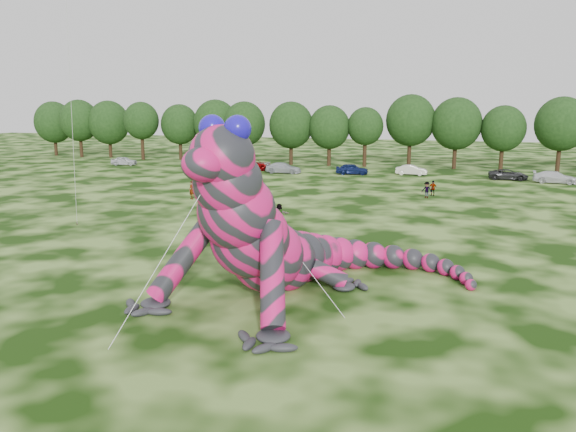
# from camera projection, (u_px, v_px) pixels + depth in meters

# --- Properties ---
(ground) EXTENTS (240.00, 240.00, 0.00)m
(ground) POSITION_uv_depth(u_px,v_px,m) (171.00, 284.00, 29.39)
(ground) COLOR #16330A
(ground) RESTS_ON ground
(inflatable_gecko) EXTENTS (19.57, 21.42, 8.89)m
(inflatable_gecko) POSITION_uv_depth(u_px,v_px,m) (282.00, 203.00, 28.00)
(inflatable_gecko) COLOR #CB1362
(inflatable_gecko) RESTS_ON ground
(tree_0) EXTENTS (6.91, 6.22, 9.51)m
(tree_0) POSITION_uv_depth(u_px,v_px,m) (54.00, 129.00, 99.35)
(tree_0) COLOR black
(tree_0) RESTS_ON ground
(tree_1) EXTENTS (6.74, 6.07, 9.81)m
(tree_1) POSITION_uv_depth(u_px,v_px,m) (80.00, 128.00, 96.47)
(tree_1) COLOR black
(tree_1) RESTS_ON ground
(tree_2) EXTENTS (7.04, 6.34, 9.64)m
(tree_2) POSITION_uv_depth(u_px,v_px,m) (109.00, 129.00, 95.66)
(tree_2) COLOR black
(tree_2) RESTS_ON ground
(tree_3) EXTENTS (5.81, 5.23, 9.44)m
(tree_3) POSITION_uv_depth(u_px,v_px,m) (142.00, 131.00, 92.04)
(tree_3) COLOR black
(tree_3) RESTS_ON ground
(tree_4) EXTENTS (6.22, 5.60, 9.06)m
(tree_4) POSITION_uv_depth(u_px,v_px,m) (180.00, 132.00, 91.92)
(tree_4) COLOR black
(tree_4) RESTS_ON ground
(tree_5) EXTENTS (7.16, 6.44, 9.80)m
(tree_5) POSITION_uv_depth(u_px,v_px,m) (216.00, 131.00, 89.76)
(tree_5) COLOR black
(tree_5) RESTS_ON ground
(tree_6) EXTENTS (6.52, 5.86, 9.49)m
(tree_6) POSITION_uv_depth(u_px,v_px,m) (244.00, 133.00, 86.58)
(tree_6) COLOR black
(tree_6) RESTS_ON ground
(tree_7) EXTENTS (6.68, 6.01, 9.48)m
(tree_7) POSITION_uv_depth(u_px,v_px,m) (291.00, 133.00, 84.60)
(tree_7) COLOR black
(tree_7) RESTS_ON ground
(tree_8) EXTENTS (6.14, 5.53, 8.94)m
(tree_8) POSITION_uv_depth(u_px,v_px,m) (329.00, 136.00, 83.18)
(tree_8) COLOR black
(tree_8) RESTS_ON ground
(tree_9) EXTENTS (5.27, 4.74, 8.68)m
(tree_9) POSITION_uv_depth(u_px,v_px,m) (365.00, 137.00, 82.07)
(tree_9) COLOR black
(tree_9) RESTS_ON ground
(tree_10) EXTENTS (7.09, 6.38, 10.50)m
(tree_10) POSITION_uv_depth(u_px,v_px,m) (410.00, 131.00, 81.27)
(tree_10) COLOR black
(tree_10) RESTS_ON ground
(tree_11) EXTENTS (7.01, 6.31, 10.07)m
(tree_11) POSITION_uv_depth(u_px,v_px,m) (456.00, 133.00, 79.16)
(tree_11) COLOR black
(tree_11) RESTS_ON ground
(tree_12) EXTENTS (5.99, 5.39, 8.97)m
(tree_12) POSITION_uv_depth(u_px,v_px,m) (503.00, 138.00, 77.10)
(tree_12) COLOR black
(tree_12) RESTS_ON ground
(tree_13) EXTENTS (6.83, 6.15, 10.13)m
(tree_13) POSITION_uv_depth(u_px,v_px,m) (561.00, 135.00, 74.41)
(tree_13) COLOR black
(tree_13) RESTS_ON ground
(car_0) EXTENTS (4.04, 2.29, 1.30)m
(car_0) POSITION_uv_depth(u_px,v_px,m) (124.00, 161.00, 84.70)
(car_0) COLOR silver
(car_0) RESTS_ON ground
(car_1) EXTENTS (4.36, 1.90, 1.40)m
(car_1) POSITION_uv_depth(u_px,v_px,m) (198.00, 162.00, 82.13)
(car_1) COLOR black
(car_1) RESTS_ON ground
(car_2) EXTENTS (5.50, 3.04, 1.46)m
(car_2) POSITION_uv_depth(u_px,v_px,m) (254.00, 165.00, 78.71)
(car_2) COLOR #870406
(car_2) RESTS_ON ground
(car_3) EXTENTS (4.87, 2.05, 1.41)m
(car_3) POSITION_uv_depth(u_px,v_px,m) (283.00, 168.00, 75.18)
(car_3) COLOR #A8ACB2
(car_3) RESTS_ON ground
(car_4) EXTENTS (4.45, 2.30, 1.45)m
(car_4) POSITION_uv_depth(u_px,v_px,m) (352.00, 169.00, 73.81)
(car_4) COLOR #0E194B
(car_4) RESTS_ON ground
(car_5) EXTENTS (4.07, 1.58, 1.32)m
(car_5) POSITION_uv_depth(u_px,v_px,m) (411.00, 170.00, 73.20)
(car_5) COLOR silver
(car_5) RESTS_ON ground
(car_6) EXTENTS (4.70, 2.23, 1.29)m
(car_6) POSITION_uv_depth(u_px,v_px,m) (508.00, 175.00, 68.74)
(car_6) COLOR #28282A
(car_6) RESTS_ON ground
(car_7) EXTENTS (5.07, 2.48, 1.42)m
(car_7) POSITION_uv_depth(u_px,v_px,m) (555.00, 177.00, 65.82)
(car_7) COLOR silver
(car_7) RESTS_ON ground
(spectator_5) EXTENTS (1.64, 0.79, 1.69)m
(spectator_5) POSITION_uv_depth(u_px,v_px,m) (279.00, 214.00, 43.46)
(spectator_5) COLOR gray
(spectator_5) RESTS_ON ground
(spectator_2) EXTENTS (1.18, 0.85, 1.64)m
(spectator_2) POSITION_uv_depth(u_px,v_px,m) (427.00, 190.00, 55.68)
(spectator_2) COLOR gray
(spectator_2) RESTS_ON ground
(spectator_4) EXTENTS (0.95, 0.86, 1.63)m
(spectator_4) POSITION_uv_depth(u_px,v_px,m) (211.00, 175.00, 67.06)
(spectator_4) COLOR gray
(spectator_4) RESTS_ON ground
(spectator_3) EXTENTS (0.98, 0.58, 1.56)m
(spectator_3) POSITION_uv_depth(u_px,v_px,m) (433.00, 188.00, 56.98)
(spectator_3) COLOR gray
(spectator_3) RESTS_ON ground
(spectator_0) EXTENTS (0.79, 0.72, 1.80)m
(spectator_0) POSITION_uv_depth(u_px,v_px,m) (192.00, 190.00, 54.95)
(spectator_0) COLOR gray
(spectator_0) RESTS_ON ground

